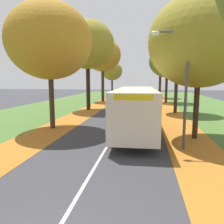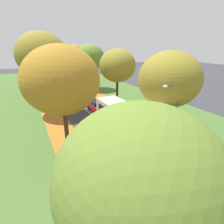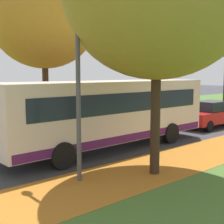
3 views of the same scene
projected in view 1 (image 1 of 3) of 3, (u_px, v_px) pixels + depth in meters
name	position (u px, v px, depth m)	size (l,w,h in m)	color
grass_verge_left	(46.00, 112.00, 24.78)	(12.00, 90.00, 0.01)	#476B2D
leaf_litter_left	(65.00, 123.00, 18.22)	(2.80, 60.00, 0.00)	#B26B23
grass_verge_right	(217.00, 116.00, 22.00)	(12.00, 90.00, 0.01)	#476B2D
leaf_litter_right	(179.00, 126.00, 16.83)	(2.80, 60.00, 0.00)	#B26B23
road_centre_line	(126.00, 114.00, 23.39)	(0.12, 80.00, 0.01)	silver
tree_left_near	(49.00, 41.00, 15.41)	(6.02, 6.02, 9.01)	#422D1E
tree_left_mid	(88.00, 45.00, 25.51)	(6.27, 6.27, 10.51)	black
tree_left_far	(103.00, 55.00, 35.91)	(6.01, 6.01, 10.39)	#422D1E
tree_left_distant	(112.00, 71.00, 45.95)	(4.33, 4.33, 7.45)	black
tree_right_near	(200.00, 41.00, 12.60)	(5.95, 5.95, 8.46)	#382619
tree_right_mid	(177.00, 57.00, 23.02)	(5.34, 5.34, 8.43)	#382619
tree_right_far	(167.00, 61.00, 34.21)	(5.76, 5.76, 9.18)	#382619
tree_right_distant	(161.00, 63.00, 43.57)	(4.37, 4.37, 9.02)	#382619
streetlamp_right	(180.00, 76.00, 10.85)	(1.89, 0.28, 6.00)	#47474C
bus	(136.00, 108.00, 14.84)	(2.84, 10.46, 2.98)	beige
car_red_lead	(138.00, 106.00, 23.00)	(1.84, 4.23, 1.62)	#B21919
car_grey_following	(139.00, 100.00, 30.54)	(1.94, 4.28, 1.62)	slate
car_silver_third_in_line	(142.00, 97.00, 35.57)	(1.86, 4.24, 1.62)	#B7BABF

